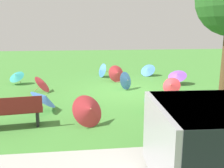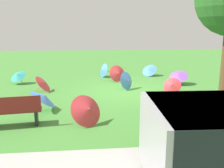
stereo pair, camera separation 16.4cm
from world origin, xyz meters
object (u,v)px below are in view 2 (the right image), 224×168
(parasol_blue_3, at_px, (103,70))
(parasol_blue_0, at_px, (127,81))
(park_bench, at_px, (12,111))
(parasol_blue_1, at_px, (44,97))
(parasol_teal_0, at_px, (157,102))
(parasol_red_1, at_px, (118,73))
(parasol_blue_2, at_px, (149,70))
(parasol_pink_0, at_px, (159,96))
(parasol_red_5, at_px, (87,110))
(parasol_purple_1, at_px, (178,75))
(parasol_red_4, at_px, (172,86))
(parasol_teal_1, at_px, (18,76))
(parasol_red_3, at_px, (44,83))

(parasol_blue_3, bearing_deg, parasol_blue_0, 107.17)
(park_bench, height_order, parasol_blue_1, park_bench)
(parasol_teal_0, distance_m, parasol_blue_0, 3.34)
(parasol_red_1, height_order, parasol_blue_2, parasol_red_1)
(parasol_red_1, bearing_deg, parasol_pink_0, 104.74)
(parasol_red_1, distance_m, parasol_red_5, 5.91)
(park_bench, bearing_deg, parasol_blue_0, -134.34)
(parasol_blue_0, distance_m, parasol_purple_1, 2.71)
(parasol_blue_2, height_order, parasol_red_5, parasol_red_5)
(parasol_teal_0, height_order, parasol_red_4, parasol_teal_0)
(parasol_blue_1, distance_m, parasol_teal_1, 4.67)
(parasol_pink_0, bearing_deg, parasol_blue_0, -70.29)
(parasol_blue_0, height_order, parasol_blue_2, parasol_blue_0)
(parasol_teal_0, relative_size, parasol_blue_0, 1.23)
(parasol_blue_1, xyz_separation_m, parasol_purple_1, (-5.85, -3.35, -0.01))
(parasol_red_1, distance_m, parasol_red_3, 3.80)
(parasol_blue_1, bearing_deg, parasol_blue_0, -140.86)
(parasol_blue_2, height_order, parasol_pink_0, parasol_blue_2)
(parasol_red_3, xyz_separation_m, parasol_pink_0, (-4.45, 2.24, -0.09))
(park_bench, relative_size, parasol_blue_1, 1.55)
(parasol_teal_0, bearing_deg, parasol_blue_1, -10.54)
(park_bench, xyz_separation_m, parasol_teal_1, (1.27, -5.60, -0.04))
(parasol_blue_2, distance_m, parasol_red_5, 7.95)
(park_bench, distance_m, parasol_red_4, 6.38)
(park_bench, relative_size, parasol_teal_0, 1.63)
(parasol_blue_0, height_order, parasol_red_1, parasol_red_1)
(parasol_teal_0, bearing_deg, parasol_teal_1, -41.40)
(parasol_teal_0, bearing_deg, parasol_red_5, 19.00)
(parasol_teal_0, distance_m, parasol_red_3, 5.25)
(park_bench, relative_size, parasol_red_5, 1.40)
(parasol_blue_1, height_order, parasol_red_3, parasol_blue_1)
(parasol_blue_1, relative_size, parasol_blue_2, 0.99)
(parasol_red_3, relative_size, parasol_red_4, 1.04)
(parasol_blue_1, bearing_deg, parasol_red_1, -125.38)
(parasol_blue_2, bearing_deg, parasol_pink_0, 79.83)
(parasol_red_1, distance_m, parasol_teal_1, 4.95)
(parasol_red_5, bearing_deg, parasol_red_4, -138.48)
(parasol_red_4, relative_size, parasol_pink_0, 1.32)
(parasol_red_1, distance_m, parasol_blue_2, 2.43)
(parasol_blue_0, distance_m, parasol_red_5, 4.45)
(parasol_purple_1, bearing_deg, parasol_blue_1, 29.80)
(parasol_blue_0, distance_m, parasol_blue_2, 3.51)
(parasol_red_4, bearing_deg, park_bench, 28.31)
(park_bench, bearing_deg, parasol_blue_1, -116.09)
(parasol_red_4, distance_m, parasol_blue_3, 4.71)
(parasol_red_4, bearing_deg, parasol_blue_1, 18.62)
(parasol_blue_2, height_order, parasol_red_3, parasol_red_3)
(parasol_teal_0, xyz_separation_m, parasol_red_5, (2.23, 0.77, 0.07))
(parasol_red_4, bearing_deg, parasol_teal_0, 61.19)
(parasol_blue_0, bearing_deg, parasol_pink_0, 109.71)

